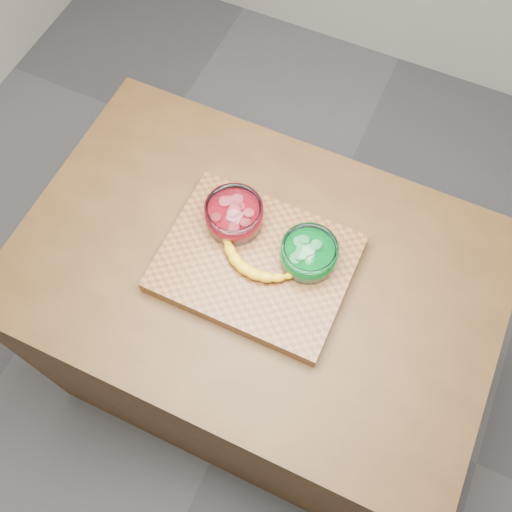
% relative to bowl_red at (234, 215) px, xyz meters
% --- Properties ---
extents(ground, '(3.50, 3.50, 0.00)m').
position_rel_bowl_red_xyz_m(ground, '(0.09, -0.07, -0.97)').
color(ground, '#505054').
rests_on(ground, ground).
extents(room_shell, '(3.52, 3.52, 2.71)m').
position_rel_bowl_red_xyz_m(room_shell, '(0.09, -0.07, 0.71)').
color(room_shell, beige).
rests_on(room_shell, ground).
extents(counter, '(1.20, 0.80, 0.90)m').
position_rel_bowl_red_xyz_m(counter, '(0.09, -0.07, -0.52)').
color(counter, '#482E15').
rests_on(counter, ground).
extents(cutting_board, '(0.45, 0.35, 0.04)m').
position_rel_bowl_red_xyz_m(cutting_board, '(0.09, -0.07, -0.05)').
color(cutting_board, brown).
rests_on(cutting_board, counter).
extents(bowl_red, '(0.14, 0.14, 0.07)m').
position_rel_bowl_red_xyz_m(bowl_red, '(0.00, 0.00, 0.00)').
color(bowl_red, white).
rests_on(bowl_red, cutting_board).
extents(bowl_green, '(0.13, 0.13, 0.06)m').
position_rel_bowl_red_xyz_m(bowl_green, '(0.21, -0.02, -0.00)').
color(bowl_green, white).
rests_on(bowl_green, cutting_board).
extents(banana, '(0.24, 0.13, 0.03)m').
position_rel_bowl_red_xyz_m(banana, '(0.09, -0.08, -0.02)').
color(banana, gold).
rests_on(banana, cutting_board).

